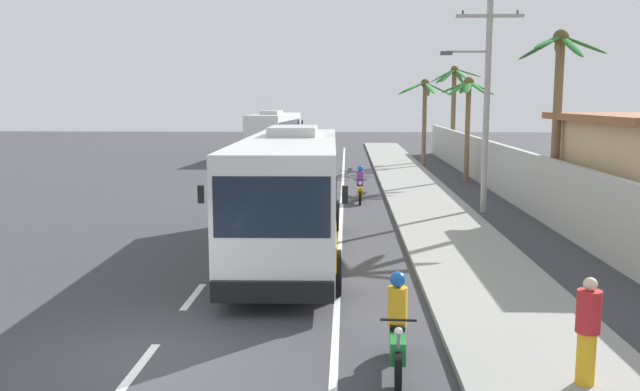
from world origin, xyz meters
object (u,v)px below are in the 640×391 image
at_px(utility_pole_mid, 486,94).
at_px(palm_nearest, 454,95).
at_px(palm_third, 558,91).
at_px(palm_fourth, 468,103).
at_px(motorcycle_trailing, 360,187).
at_px(coach_bus_far_lane, 275,133).
at_px(palm_second, 424,103).
at_px(pedestrian_near_kerb, 588,329).
at_px(coach_bus_foreground, 291,189).
at_px(motorcycle_beside_bus, 397,332).

relative_size(utility_pole_mid, palm_nearest, 1.27).
bearing_deg(palm_third, palm_fourth, 95.33).
height_order(motorcycle_trailing, palm_third, palm_third).
bearing_deg(coach_bus_far_lane, palm_second, -35.45).
relative_size(coach_bus_far_lane, pedestrian_near_kerb, 6.99).
bearing_deg(motorcycle_trailing, utility_pole_mid, -26.28).
relative_size(coach_bus_foreground, utility_pole_mid, 1.35).
distance_m(motorcycle_trailing, utility_pole_mid, 6.60).
relative_size(motorcycle_beside_bus, palm_third, 0.29).
bearing_deg(coach_bus_foreground, palm_second, 75.03).
height_order(palm_second, palm_third, palm_third).
bearing_deg(palm_nearest, motorcycle_beside_bus, -100.25).
height_order(motorcycle_trailing, utility_pole_mid, utility_pole_mid).
bearing_deg(pedestrian_near_kerb, motorcycle_beside_bus, -112.15).
bearing_deg(motorcycle_trailing, palm_second, 73.57).
height_order(utility_pole_mid, palm_nearest, utility_pole_mid).
distance_m(coach_bus_foreground, palm_fourth, 18.98).
bearing_deg(motorcycle_trailing, coach_bus_foreground, -102.68).
bearing_deg(palm_third, coach_bus_far_lane, 116.13).
xyz_separation_m(motorcycle_trailing, utility_pole_mid, (4.73, -2.34, 3.97)).
distance_m(coach_bus_foreground, motorcycle_beside_bus, 8.62).
bearing_deg(utility_pole_mid, palm_second, 91.08).
height_order(coach_bus_foreground, motorcycle_trailing, coach_bus_foreground).
bearing_deg(palm_third, pedestrian_near_kerb, -105.14).
height_order(coach_bus_foreground, palm_second, palm_second).
xyz_separation_m(palm_second, palm_fourth, (1.44, -7.58, 0.04)).
distance_m(motorcycle_beside_bus, pedestrian_near_kerb, 2.88).
relative_size(palm_second, palm_third, 0.84).
relative_size(pedestrian_near_kerb, palm_nearest, 0.24).
relative_size(coach_bus_foreground, motorcycle_beside_bus, 5.91).
distance_m(coach_bus_foreground, utility_pole_mid, 10.45).
bearing_deg(utility_pole_mid, pedestrian_near_kerb, -96.05).
height_order(palm_nearest, palm_fourth, palm_nearest).
bearing_deg(motorcycle_trailing, palm_fourth, 51.56).
height_order(palm_nearest, palm_second, palm_nearest).
xyz_separation_m(pedestrian_near_kerb, palm_nearest, (4.00, 38.13, 3.68)).
xyz_separation_m(motorcycle_trailing, palm_fourth, (5.85, 7.37, 3.56)).
bearing_deg(palm_fourth, palm_second, 100.77).
bearing_deg(coach_bus_foreground, pedestrian_near_kerb, -59.74).
xyz_separation_m(pedestrian_near_kerb, utility_pole_mid, (1.72, 16.24, 3.62)).
xyz_separation_m(coach_bus_far_lane, palm_nearest, (13.12, -2.88, 2.81)).
height_order(palm_third, palm_fourth, palm_third).
height_order(utility_pole_mid, palm_fourth, utility_pole_mid).
distance_m(motorcycle_beside_bus, palm_fourth, 26.09).
bearing_deg(pedestrian_near_kerb, coach_bus_foreground, -157.57).
xyz_separation_m(palm_second, palm_third, (2.51, -19.08, 0.51)).
distance_m(coach_bus_foreground, palm_second, 25.59).
bearing_deg(palm_second, coach_bus_foreground, -104.97).
distance_m(coach_bus_foreground, motorcycle_trailing, 9.99).
relative_size(motorcycle_beside_bus, motorcycle_trailing, 1.00).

